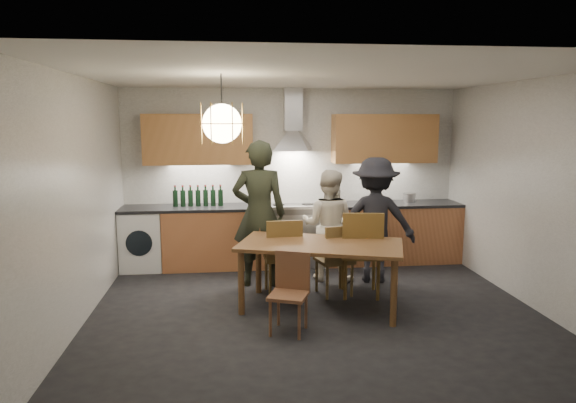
{
  "coord_description": "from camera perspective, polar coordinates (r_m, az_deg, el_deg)",
  "views": [
    {
      "loc": [
        -0.92,
        -5.44,
        2.14
      ],
      "look_at": [
        -0.26,
        0.4,
        1.2
      ],
      "focal_mm": 32.0,
      "sensor_mm": 36.0,
      "label": 1
    }
  ],
  "objects": [
    {
      "name": "person_left",
      "position": [
        6.6,
        -3.23,
        -1.37
      ],
      "size": [
        0.72,
        0.5,
        1.89
      ],
      "primitive_type": "imported",
      "rotation": [
        0.0,
        0.0,
        3.07
      ],
      "color": "black",
      "rests_on": "ground"
    },
    {
      "name": "wine_bottles",
      "position": [
        7.52,
        -9.97,
        0.63
      ],
      "size": [
        0.72,
        0.07,
        0.3
      ],
      "color": "black",
      "rests_on": "counter_run"
    },
    {
      "name": "pendant_lamp",
      "position": [
        5.34,
        -7.35,
        8.59
      ],
      "size": [
        0.43,
        0.43,
        0.7
      ],
      "color": "black",
      "rests_on": "ground"
    },
    {
      "name": "range_stove",
      "position": [
        7.63,
        0.68,
        -3.76
      ],
      "size": [
        0.9,
        0.6,
        0.92
      ],
      "color": "silver",
      "rests_on": "ground"
    },
    {
      "name": "person_right",
      "position": [
        6.88,
        9.63,
        -2.04
      ],
      "size": [
        1.18,
        0.83,
        1.66
      ],
      "primitive_type": "imported",
      "rotation": [
        0.0,
        0.0,
        2.93
      ],
      "color": "black",
      "rests_on": "ground"
    },
    {
      "name": "counter_run",
      "position": [
        7.64,
        0.86,
        -3.69
      ],
      "size": [
        5.0,
        0.62,
        0.9
      ],
      "color": "#D18250",
      "rests_on": "ground"
    },
    {
      "name": "chair_back_mid",
      "position": [
        6.27,
        5.49,
        -6.0
      ],
      "size": [
        0.49,
        0.49,
        0.89
      ],
      "rotation": [
        0.0,
        0.0,
        3.37
      ],
      "color": "brown",
      "rests_on": "ground"
    },
    {
      "name": "chair_front",
      "position": [
        5.29,
        0.27,
        -9.4
      ],
      "size": [
        0.47,
        0.47,
        0.81
      ],
      "rotation": [
        0.0,
        0.0,
        -0.37
      ],
      "color": "brown",
      "rests_on": "ground"
    },
    {
      "name": "chair_back_left",
      "position": [
        6.26,
        -0.53,
        -5.64
      ],
      "size": [
        0.46,
        0.46,
        0.96
      ],
      "rotation": [
        0.0,
        0.0,
        3.2
      ],
      "color": "brown",
      "rests_on": "ground"
    },
    {
      "name": "room_shell",
      "position": [
        5.53,
        3.19,
        4.58
      ],
      "size": [
        5.02,
        4.52,
        2.61
      ],
      "color": "silver",
      "rests_on": "ground"
    },
    {
      "name": "ground",
      "position": [
        5.92,
        3.04,
        -12.12
      ],
      "size": [
        5.0,
        5.0,
        0.0
      ],
      "primitive_type": "plane",
      "color": "black",
      "rests_on": "ground"
    },
    {
      "name": "dining_table",
      "position": [
        5.83,
        3.62,
        -5.47
      ],
      "size": [
        2.0,
        1.42,
        0.76
      ],
      "rotation": [
        0.0,
        0.0,
        -0.31
      ],
      "color": "brown",
      "rests_on": "ground"
    },
    {
      "name": "mixing_bowl",
      "position": [
        7.67,
        9.36,
        -0.05
      ],
      "size": [
        0.31,
        0.31,
        0.07
      ],
      "primitive_type": "imported",
      "rotation": [
        0.0,
        0.0,
        0.02
      ],
      "color": "silver",
      "rests_on": "counter_run"
    },
    {
      "name": "person_mid",
      "position": [
        6.88,
        4.48,
        -2.64
      ],
      "size": [
        0.88,
        0.8,
        1.49
      ],
      "primitive_type": "imported",
      "rotation": [
        0.0,
        0.0,
        2.75
      ],
      "color": "silver",
      "rests_on": "ground"
    },
    {
      "name": "wall_fixtures",
      "position": [
        7.57,
        0.59,
        7.07
      ],
      "size": [
        4.3,
        0.54,
        1.1
      ],
      "color": "tan",
      "rests_on": "ground"
    },
    {
      "name": "chair_back_right",
      "position": [
        6.24,
        8.17,
        -5.21
      ],
      "size": [
        0.55,
        0.55,
        1.06
      ],
      "rotation": [
        0.0,
        0.0,
        3.0
      ],
      "color": "brown",
      "rests_on": "ground"
    },
    {
      "name": "stock_pot",
      "position": [
        7.99,
        13.34,
        0.38
      ],
      "size": [
        0.24,
        0.24,
        0.13
      ],
      "primitive_type": "cylinder",
      "rotation": [
        0.0,
        0.0,
        -0.33
      ],
      "color": "#ADADB0",
      "rests_on": "counter_run"
    }
  ]
}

